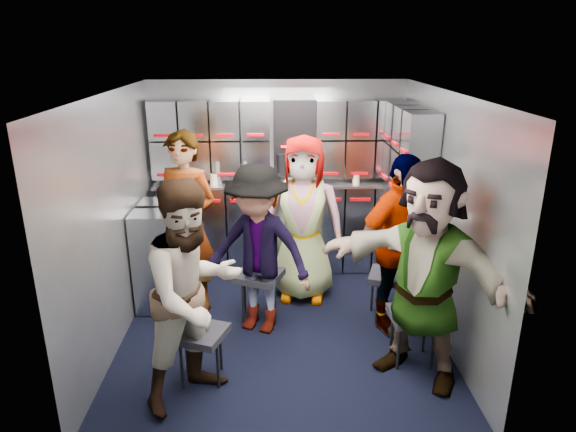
{
  "coord_description": "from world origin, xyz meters",
  "views": [
    {
      "loc": [
        -0.07,
        -4.12,
        2.5
      ],
      "look_at": [
        0.07,
        0.35,
        0.96
      ],
      "focal_mm": 32.0,
      "sensor_mm": 36.0,
      "label": 1
    }
  ],
  "objects_px": {
    "jump_seat_mid_left": "(259,278)",
    "attendant_arc_b": "(258,250)",
    "jump_seat_near_left": "(200,336)",
    "jump_seat_center": "(302,255)",
    "jump_seat_near_right": "(414,318)",
    "attendant_arc_d": "(398,245)",
    "attendant_arc_a": "(193,294)",
    "attendant_arc_e": "(425,274)",
    "jump_seat_mid_right": "(391,279)",
    "attendant_standing": "(186,224)",
    "attendant_arc_c": "(303,219)"
  },
  "relations": [
    {
      "from": "jump_seat_mid_left",
      "to": "attendant_arc_b",
      "type": "bearing_deg",
      "value": -90.0
    },
    {
      "from": "jump_seat_near_left",
      "to": "jump_seat_center",
      "type": "bearing_deg",
      "value": 60.8
    },
    {
      "from": "jump_seat_center",
      "to": "jump_seat_near_right",
      "type": "bearing_deg",
      "value": -58.43
    },
    {
      "from": "jump_seat_near_left",
      "to": "jump_seat_mid_left",
      "type": "distance_m",
      "value": 1.01
    },
    {
      "from": "attendant_arc_d",
      "to": "attendant_arc_b",
      "type": "bearing_deg",
      "value": 149.89
    },
    {
      "from": "attendant_arc_a",
      "to": "attendant_arc_e",
      "type": "xyz_separation_m",
      "value": [
        1.68,
        0.19,
        0.04
      ]
    },
    {
      "from": "jump_seat_mid_right",
      "to": "attendant_arc_d",
      "type": "relative_size",
      "value": 0.29
    },
    {
      "from": "attendant_arc_a",
      "to": "attendant_arc_d",
      "type": "distance_m",
      "value": 1.87
    },
    {
      "from": "attendant_standing",
      "to": "attendant_arc_d",
      "type": "height_order",
      "value": "attendant_standing"
    },
    {
      "from": "jump_seat_mid_left",
      "to": "jump_seat_near_right",
      "type": "distance_m",
      "value": 1.45
    },
    {
      "from": "jump_seat_near_right",
      "to": "jump_seat_near_left",
      "type": "bearing_deg",
      "value": -173.45
    },
    {
      "from": "jump_seat_near_left",
      "to": "jump_seat_mid_right",
      "type": "xyz_separation_m",
      "value": [
        1.65,
        0.89,
        0.02
      ]
    },
    {
      "from": "attendant_standing",
      "to": "attendant_arc_b",
      "type": "xyz_separation_m",
      "value": [
        0.67,
        -0.4,
        -0.11
      ]
    },
    {
      "from": "attendant_arc_c",
      "to": "attendant_arc_b",
      "type": "bearing_deg",
      "value": -117.56
    },
    {
      "from": "attendant_arc_d",
      "to": "jump_seat_near_left",
      "type": "bearing_deg",
      "value": 174.56
    },
    {
      "from": "jump_seat_near_left",
      "to": "jump_seat_near_right",
      "type": "relative_size",
      "value": 1.04
    },
    {
      "from": "jump_seat_near_left",
      "to": "jump_seat_mid_right",
      "type": "bearing_deg",
      "value": 28.43
    },
    {
      "from": "jump_seat_near_left",
      "to": "jump_seat_near_right",
      "type": "height_order",
      "value": "jump_seat_near_right"
    },
    {
      "from": "jump_seat_near_right",
      "to": "attendant_arc_c",
      "type": "xyz_separation_m",
      "value": [
        -0.82,
        1.16,
        0.44
      ]
    },
    {
      "from": "attendant_standing",
      "to": "attendant_arc_e",
      "type": "relative_size",
      "value": 1.01
    },
    {
      "from": "jump_seat_near_right",
      "to": "attendant_standing",
      "type": "relative_size",
      "value": 0.25
    },
    {
      "from": "jump_seat_near_left",
      "to": "jump_seat_mid_left",
      "type": "xyz_separation_m",
      "value": [
        0.42,
        0.92,
        0.03
      ]
    },
    {
      "from": "jump_seat_mid_right",
      "to": "attendant_arc_b",
      "type": "bearing_deg",
      "value": -172.9
    },
    {
      "from": "attendant_standing",
      "to": "attendant_arc_b",
      "type": "height_order",
      "value": "attendant_standing"
    },
    {
      "from": "jump_seat_near_left",
      "to": "attendant_arc_e",
      "type": "xyz_separation_m",
      "value": [
        1.68,
        0.01,
        0.49
      ]
    },
    {
      "from": "attendant_standing",
      "to": "attendant_arc_c",
      "type": "relative_size",
      "value": 1.05
    },
    {
      "from": "attendant_arc_a",
      "to": "attendant_arc_c",
      "type": "bearing_deg",
      "value": 17.06
    },
    {
      "from": "attendant_standing",
      "to": "attendant_arc_a",
      "type": "xyz_separation_m",
      "value": [
        0.25,
        -1.32,
        -0.04
      ]
    },
    {
      "from": "jump_seat_mid_right",
      "to": "jump_seat_near_right",
      "type": "distance_m",
      "value": 0.7
    },
    {
      "from": "jump_seat_mid_left",
      "to": "jump_seat_near_right",
      "type": "relative_size",
      "value": 1.14
    },
    {
      "from": "jump_seat_near_right",
      "to": "attendant_arc_b",
      "type": "xyz_separation_m",
      "value": [
        -1.25,
        0.55,
        0.37
      ]
    },
    {
      "from": "attendant_arc_b",
      "to": "jump_seat_near_right",
      "type": "bearing_deg",
      "value": -0.65
    },
    {
      "from": "attendant_arc_d",
      "to": "attendant_arc_c",
      "type": "bearing_deg",
      "value": 112.34
    },
    {
      "from": "jump_seat_near_right",
      "to": "jump_seat_mid_right",
      "type": "bearing_deg",
      "value": 92.45
    },
    {
      "from": "attendant_standing",
      "to": "attendant_arc_d",
      "type": "distance_m",
      "value": 1.94
    },
    {
      "from": "jump_seat_near_left",
      "to": "attendant_arc_b",
      "type": "height_order",
      "value": "attendant_arc_b"
    },
    {
      "from": "jump_seat_center",
      "to": "jump_seat_near_left",
      "type": "bearing_deg",
      "value": -119.2
    },
    {
      "from": "attendant_arc_a",
      "to": "jump_seat_near_left",
      "type": "bearing_deg",
      "value": 46.26
    },
    {
      "from": "jump_seat_mid_left",
      "to": "attendant_arc_d",
      "type": "bearing_deg",
      "value": -9.63
    },
    {
      "from": "jump_seat_near_left",
      "to": "attendant_standing",
      "type": "xyz_separation_m",
      "value": [
        -0.25,
        1.14,
        0.49
      ]
    },
    {
      "from": "jump_seat_near_left",
      "to": "attendant_arc_a",
      "type": "distance_m",
      "value": 0.48
    },
    {
      "from": "attendant_arc_b",
      "to": "jump_seat_near_left",
      "type": "bearing_deg",
      "value": -96.89
    },
    {
      "from": "jump_seat_mid_right",
      "to": "attendant_arc_a",
      "type": "relative_size",
      "value": 0.29
    },
    {
      "from": "jump_seat_near_left",
      "to": "attendant_standing",
      "type": "height_order",
      "value": "attendant_standing"
    },
    {
      "from": "attendant_standing",
      "to": "attendant_arc_b",
      "type": "distance_m",
      "value": 0.79
    },
    {
      "from": "attendant_arc_c",
      "to": "jump_seat_near_right",
      "type": "bearing_deg",
      "value": -46.92
    },
    {
      "from": "jump_seat_near_left",
      "to": "attendant_arc_d",
      "type": "bearing_deg",
      "value": 23.37
    },
    {
      "from": "jump_seat_near_right",
      "to": "jump_seat_center",
      "type": "bearing_deg",
      "value": 121.57
    },
    {
      "from": "jump_seat_mid_left",
      "to": "jump_seat_near_right",
      "type": "xyz_separation_m",
      "value": [
        1.25,
        -0.73,
        -0.02
      ]
    },
    {
      "from": "attendant_arc_d",
      "to": "jump_seat_center",
      "type": "bearing_deg",
      "value": 105.26
    }
  ]
}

